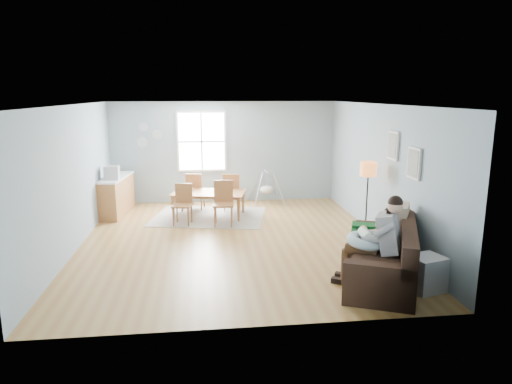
{
  "coord_description": "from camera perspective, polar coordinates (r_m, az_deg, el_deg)",
  "views": [
    {
      "loc": [
        -0.58,
        -8.77,
        2.91
      ],
      "look_at": [
        0.45,
        -0.04,
        1.0
      ],
      "focal_mm": 32.0,
      "sensor_mm": 36.0,
      "label": 1
    }
  ],
  "objects": [
    {
      "name": "floor_lamp",
      "position": [
        9.26,
        13.83,
        2.0
      ],
      "size": [
        0.32,
        0.32,
        1.59
      ],
      "color": "black",
      "rests_on": "room"
    },
    {
      "name": "monitor",
      "position": [
        11.26,
        -17.6,
        2.33
      ],
      "size": [
        0.33,
        0.32,
        0.31
      ],
      "color": "#A4A4A9",
      "rests_on": "counter"
    },
    {
      "name": "pictures",
      "position": [
        8.56,
        17.89,
        4.55
      ],
      "size": [
        0.05,
        1.34,
        0.74
      ],
      "color": "silver",
      "rests_on": "room"
    },
    {
      "name": "chair_nw",
      "position": [
        11.62,
        -7.63,
        0.38
      ],
      "size": [
        0.51,
        0.51,
        0.95
      ],
      "color": "brown",
      "rests_on": "rug"
    },
    {
      "name": "chair_ne",
      "position": [
        11.45,
        -3.06,
        0.32
      ],
      "size": [
        0.5,
        0.5,
        0.95
      ],
      "color": "brown",
      "rests_on": "rug"
    },
    {
      "name": "infant",
      "position": [
        7.16,
        13.46,
        -5.06
      ],
      "size": [
        0.18,
        0.43,
        0.16
      ],
      "color": "white",
      "rests_on": "nursing_pillow"
    },
    {
      "name": "counter",
      "position": [
        11.68,
        -17.02,
        -0.35
      ],
      "size": [
        0.67,
        1.7,
        0.93
      ],
      "color": "brown",
      "rests_on": "room"
    },
    {
      "name": "nursing_pillow",
      "position": [
        7.16,
        13.48,
        -5.98
      ],
      "size": [
        0.78,
        0.77,
        0.23
      ],
      "primitive_type": "torus",
      "rotation": [
        0.0,
        0.14,
        -0.47
      ],
      "color": "#A4C0CD",
      "rests_on": "father"
    },
    {
      "name": "chair_sw",
      "position": [
        10.4,
        -9.12,
        -1.17
      ],
      "size": [
        0.49,
        0.49,
        0.92
      ],
      "color": "brown",
      "rests_on": "rug"
    },
    {
      "name": "wall_plates",
      "position": [
        12.36,
        -13.4,
        6.91
      ],
      "size": [
        0.67,
        0.02,
        0.66
      ],
      "color": "#889CA3",
      "rests_on": "room"
    },
    {
      "name": "storage_cube",
      "position": [
        7.38,
        20.44,
        -9.53
      ],
      "size": [
        0.58,
        0.55,
        0.53
      ],
      "color": "silver",
      "rests_on": "room"
    },
    {
      "name": "dining_table",
      "position": [
        10.97,
        -5.92,
        -1.57
      ],
      "size": [
        1.88,
        1.31,
        0.6
      ],
      "primitive_type": "imported",
      "rotation": [
        0.0,
        0.0,
        -0.22
      ],
      "color": "brown",
      "rests_on": "rug"
    },
    {
      "name": "toddler",
      "position": [
        7.65,
        15.48,
        -4.41
      ],
      "size": [
        0.6,
        0.46,
        0.89
      ],
      "color": "silver",
      "rests_on": "sofa"
    },
    {
      "name": "rug",
      "position": [
        11.04,
        -5.88,
        -3.06
      ],
      "size": [
        2.93,
        2.44,
        0.01
      ],
      "primitive_type": "cube",
      "rotation": [
        0.0,
        0.0,
        -0.2
      ],
      "color": "gray",
      "rests_on": "room"
    },
    {
      "name": "sofa",
      "position": [
        7.58,
        15.9,
        -8.14
      ],
      "size": [
        1.81,
        2.49,
        0.93
      ],
      "color": "black",
      "rests_on": "room"
    },
    {
      "name": "chair_se",
      "position": [
        10.22,
        -4.09,
        -0.98
      ],
      "size": [
        0.49,
        0.49,
        1.0
      ],
      "color": "brown",
      "rests_on": "rug"
    },
    {
      "name": "beige_pillow",
      "position": [
        8.01,
        17.9,
        -3.38
      ],
      "size": [
        0.39,
        0.54,
        0.53
      ],
      "primitive_type": "cube",
      "rotation": [
        0.0,
        0.0,
        -0.52
      ],
      "color": "tan",
      "rests_on": "sofa"
    },
    {
      "name": "green_throw",
      "position": [
        8.23,
        15.49,
        -4.61
      ],
      "size": [
        1.28,
        1.18,
        0.04
      ],
      "primitive_type": "cube",
      "rotation": [
        0.0,
        0.0,
        -0.36
      ],
      "color": "#114E20",
      "rests_on": "sofa"
    },
    {
      "name": "father",
      "position": [
        7.13,
        14.89,
        -5.53
      ],
      "size": [
        1.06,
        0.85,
        1.45
      ],
      "color": "gray",
      "rests_on": "sofa"
    },
    {
      "name": "baby_swing",
      "position": [
        12.25,
        1.32,
        0.38
      ],
      "size": [
        0.92,
        0.94,
        0.87
      ],
      "color": "#A4A4A9",
      "rests_on": "room"
    },
    {
      "name": "window",
      "position": [
        12.29,
        -6.82,
        6.29
      ],
      "size": [
        1.32,
        0.08,
        1.62
      ],
      "color": "silver",
      "rests_on": "room"
    },
    {
      "name": "room",
      "position": [
        8.8,
        -2.96,
        9.06
      ],
      "size": [
        8.4,
        9.4,
        3.9
      ],
      "color": "olive"
    }
  ]
}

